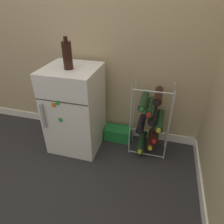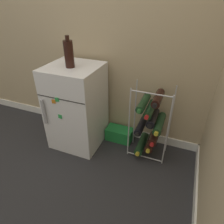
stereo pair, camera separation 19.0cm
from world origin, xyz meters
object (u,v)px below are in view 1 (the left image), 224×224
object	(u,v)px
soda_box	(118,133)
fridge_top_bottle	(67,55)
wine_rack	(151,121)
mini_fridge	(75,109)

from	to	relation	value
soda_box	fridge_top_bottle	distance (m)	0.99
fridge_top_bottle	wine_rack	bearing A→B (deg)	8.65
wine_rack	fridge_top_bottle	distance (m)	0.95
soda_box	fridge_top_bottle	size ratio (longest dim) A/B	1.06
mini_fridge	wine_rack	xyz separation A→B (m)	(0.73, 0.08, -0.06)
mini_fridge	soda_box	size ratio (longest dim) A/B	2.99
wine_rack	soda_box	size ratio (longest dim) A/B	2.59
mini_fridge	soda_box	distance (m)	0.56
wine_rack	mini_fridge	bearing A→B (deg)	-174.03
mini_fridge	soda_box	xyz separation A→B (m)	(0.40, 0.17, -0.35)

